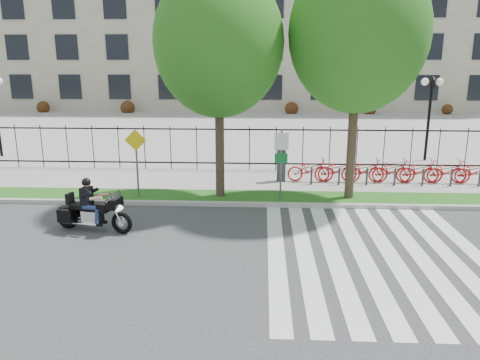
{
  "coord_description": "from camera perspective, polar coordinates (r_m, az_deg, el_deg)",
  "views": [
    {
      "loc": [
        1.81,
        -11.62,
        4.96
      ],
      "look_at": [
        1.08,
        3.0,
        1.24
      ],
      "focal_mm": 35.0,
      "sensor_mm": 36.0,
      "label": 1
    }
  ],
  "objects": [
    {
      "name": "sidewalk",
      "position": [
        19.77,
        -2.49,
        -0.06
      ],
      "size": [
        60.0,
        3.5,
        0.15
      ],
      "primitive_type": "cube",
      "color": "#9A9890",
      "rests_on": "ground"
    },
    {
      "name": "bike_share_station",
      "position": [
        19.99,
        17.83,
        1.11
      ],
      "size": [
        8.91,
        0.87,
        1.5
      ],
      "color": "#2D2D33",
      "rests_on": "sidewalk"
    },
    {
      "name": "motorcycle_rider",
      "position": [
        14.67,
        -17.52,
        -3.5
      ],
      "size": [
        2.51,
        1.03,
        1.96
      ],
      "color": "black",
      "rests_on": "ground"
    },
    {
      "name": "street_tree_1",
      "position": [
        16.65,
        -2.62,
        16.39
      ],
      "size": [
        4.48,
        4.48,
        8.02
      ],
      "color": "#36291D",
      "rests_on": "grass_verge"
    },
    {
      "name": "grass_verge",
      "position": [
        17.37,
        -3.24,
        -2.09
      ],
      "size": [
        60.0,
        1.5,
        0.15
      ],
      "primitive_type": "cube",
      "color": "#1F5314",
      "rests_on": "ground"
    },
    {
      "name": "sign_pole_warning",
      "position": [
        17.12,
        -12.53,
        3.1
      ],
      "size": [
        0.78,
        0.09,
        2.49
      ],
      "color": "#59595B",
      "rests_on": "grass_verge"
    },
    {
      "name": "plaza",
      "position": [
        36.99,
        0.03,
        6.63
      ],
      "size": [
        80.0,
        34.0,
        0.1
      ],
      "primitive_type": "cube",
      "color": "#9A9890",
      "rests_on": "ground"
    },
    {
      "name": "crosswalk_stripes",
      "position": [
        12.98,
        16.25,
        -8.76
      ],
      "size": [
        5.7,
        8.0,
        0.01
      ],
      "primitive_type": null,
      "color": "silver",
      "rests_on": "ground"
    },
    {
      "name": "office_building",
      "position": [
        56.78,
        1.08,
        19.32
      ],
      "size": [
        60.0,
        21.9,
        20.15
      ],
      "color": "gray",
      "rests_on": "ground"
    },
    {
      "name": "lamp_post_right",
      "position": [
        25.06,
        22.23,
        9.21
      ],
      "size": [
        1.06,
        0.7,
        4.25
      ],
      "color": "black",
      "rests_on": "ground"
    },
    {
      "name": "curb",
      "position": [
        16.56,
        -3.55,
        -2.92
      ],
      "size": [
        60.0,
        0.2,
        0.15
      ],
      "primitive_type": "cube",
      "color": "#A7A49D",
      "rests_on": "ground"
    },
    {
      "name": "street_tree_2",
      "position": [
        16.89,
        14.22,
        16.97
      ],
      "size": [
        4.69,
        4.69,
        8.44
      ],
      "color": "#36291D",
      "rests_on": "grass_verge"
    },
    {
      "name": "sign_pole_regulatory",
      "position": [
        16.52,
        5.04,
        2.98
      ],
      "size": [
        0.5,
        0.09,
        2.5
      ],
      "color": "#59595B",
      "rests_on": "grass_verge"
    },
    {
      "name": "iron_fence",
      "position": [
        21.24,
        -2.08,
        3.92
      ],
      "size": [
        30.0,
        0.06,
        2.0
      ],
      "primitive_type": null,
      "color": "black",
      "rests_on": "sidewalk"
    },
    {
      "name": "ground",
      "position": [
        12.76,
        -5.59,
        -8.67
      ],
      "size": [
        120.0,
        120.0,
        0.0
      ],
      "primitive_type": "plane",
      "color": "#313134",
      "rests_on": "ground"
    }
  ]
}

